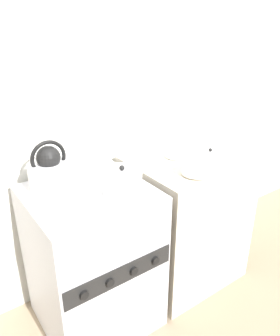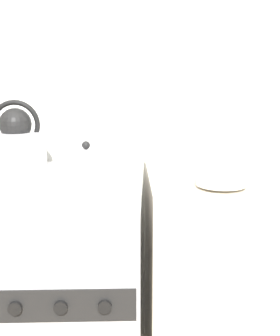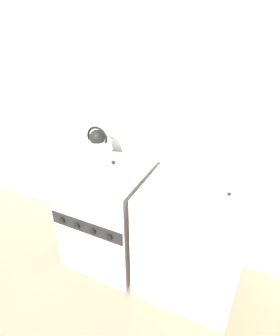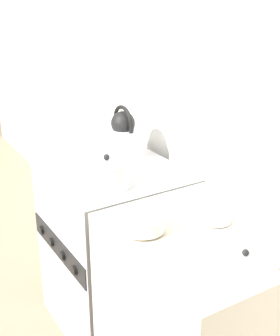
{
  "view_description": "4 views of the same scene",
  "coord_description": "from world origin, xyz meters",
  "px_view_note": "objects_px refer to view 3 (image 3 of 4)",
  "views": [
    {
      "loc": [
        -0.66,
        -1.1,
        1.72
      ],
      "look_at": [
        0.32,
        0.29,
        0.96
      ],
      "focal_mm": 35.0,
      "sensor_mm": 36.0,
      "label": 1
    },
    {
      "loc": [
        0.28,
        -1.36,
        1.3
      ],
      "look_at": [
        0.33,
        0.34,
        0.93
      ],
      "focal_mm": 50.0,
      "sensor_mm": 36.0,
      "label": 2
    },
    {
      "loc": [
        0.99,
        -1.17,
        1.88
      ],
      "look_at": [
        0.3,
        0.31,
        0.97
      ],
      "focal_mm": 28.0,
      "sensor_mm": 36.0,
      "label": 3
    },
    {
      "loc": [
        1.87,
        -0.68,
        1.78
      ],
      "look_at": [
        0.25,
        0.31,
        1.0
      ],
      "focal_mm": 50.0,
      "sensor_mm": 36.0,
      "label": 4
    }
  ],
  "objects_px": {
    "stove": "(108,215)",
    "kettle": "(98,147)",
    "small_ceramic_bowl": "(194,179)",
    "loose_pot_lid": "(229,196)",
    "cooking_pot": "(114,172)",
    "enamel_bowl": "(169,196)"
  },
  "relations": [
    {
      "from": "stove",
      "to": "kettle",
      "type": "distance_m",
      "value": 0.58
    },
    {
      "from": "small_ceramic_bowl",
      "to": "kettle",
      "type": "bearing_deg",
      "value": 175.82
    },
    {
      "from": "small_ceramic_bowl",
      "to": "loose_pot_lid",
      "type": "bearing_deg",
      "value": -17.02
    },
    {
      "from": "cooking_pot",
      "to": "loose_pot_lid",
      "type": "relative_size",
      "value": 0.92
    },
    {
      "from": "stove",
      "to": "small_ceramic_bowl",
      "type": "height_order",
      "value": "small_ceramic_bowl"
    },
    {
      "from": "kettle",
      "to": "small_ceramic_bowl",
      "type": "distance_m",
      "value": 0.82
    },
    {
      "from": "stove",
      "to": "loose_pot_lid",
      "type": "bearing_deg",
      "value": 0.09
    },
    {
      "from": "enamel_bowl",
      "to": "stove",
      "type": "bearing_deg",
      "value": 161.5
    },
    {
      "from": "loose_pot_lid",
      "to": "small_ceramic_bowl",
      "type": "bearing_deg",
      "value": 162.98
    },
    {
      "from": "stove",
      "to": "cooking_pot",
      "type": "height_order",
      "value": "cooking_pot"
    },
    {
      "from": "small_ceramic_bowl",
      "to": "loose_pot_lid",
      "type": "height_order",
      "value": "small_ceramic_bowl"
    },
    {
      "from": "stove",
      "to": "loose_pot_lid",
      "type": "distance_m",
      "value": 1.03
    },
    {
      "from": "small_ceramic_bowl",
      "to": "loose_pot_lid",
      "type": "distance_m",
      "value": 0.26
    },
    {
      "from": "kettle",
      "to": "cooking_pot",
      "type": "relative_size",
      "value": 1.3
    },
    {
      "from": "loose_pot_lid",
      "to": "kettle",
      "type": "bearing_deg",
      "value": 172.72
    },
    {
      "from": "enamel_bowl",
      "to": "loose_pot_lid",
      "type": "height_order",
      "value": "enamel_bowl"
    },
    {
      "from": "enamel_bowl",
      "to": "small_ceramic_bowl",
      "type": "height_order",
      "value": "enamel_bowl"
    },
    {
      "from": "cooking_pot",
      "to": "loose_pot_lid",
      "type": "height_order",
      "value": "cooking_pot"
    },
    {
      "from": "kettle",
      "to": "small_ceramic_bowl",
      "type": "relative_size",
      "value": 2.17
    },
    {
      "from": "enamel_bowl",
      "to": "cooking_pot",
      "type": "bearing_deg",
      "value": 168.96
    },
    {
      "from": "cooking_pot",
      "to": "loose_pot_lid",
      "type": "xyz_separation_m",
      "value": [
        0.78,
        0.11,
        -0.05
      ]
    },
    {
      "from": "stove",
      "to": "loose_pot_lid",
      "type": "relative_size",
      "value": 3.83
    }
  ]
}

